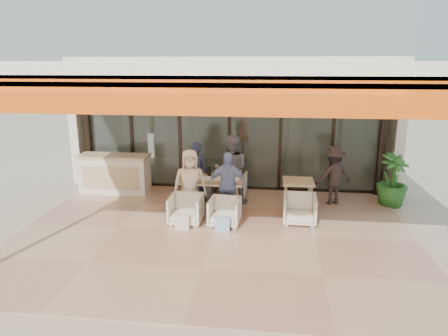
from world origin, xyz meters
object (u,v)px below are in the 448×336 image
object	(u,v)px
chair_near_right	(225,211)
diner_grey	(231,170)
chair_far_right	(233,184)
potted_palm	(392,180)
side_chair	(300,208)
host_counter	(115,174)
dining_table	(211,181)
diner_cream	(190,183)
side_table	(298,185)
standing_woman	(334,176)
diner_periwinkle	(227,185)
chair_near_left	(186,208)
chair_far_left	(201,182)
diner_navy	(197,172)

from	to	relation	value
chair_near_right	diner_grey	distance (m)	1.50
chair_far_right	potted_palm	size ratio (longest dim) A/B	0.54
diner_grey	side_chair	distance (m)	2.01
chair_far_right	host_counter	bearing A→B (deg)	2.92
dining_table	side_chair	bearing A→B (deg)	-18.16
diner_cream	side_table	distance (m)	2.50
chair_near_right	dining_table	bearing A→B (deg)	118.12
standing_woman	diner_periwinkle	bearing A→B (deg)	3.95
diner_periwinkle	potted_palm	size ratio (longest dim) A/B	1.16
diner_grey	diner_periwinkle	bearing A→B (deg)	82.79
host_counter	diner_grey	world-z (taller)	diner_grey
diner_grey	dining_table	bearing A→B (deg)	38.80
side_chair	potted_palm	world-z (taller)	potted_palm
dining_table	chair_near_right	distance (m)	1.11
side_table	potted_palm	size ratio (longest dim) A/B	0.58
diner_grey	diner_cream	bearing A→B (deg)	39.76
chair_far_right	chair_near_right	bearing A→B (deg)	91.81
chair_near_left	diner_cream	world-z (taller)	diner_cream
diner_grey	host_counter	bearing A→B (deg)	-15.14
standing_woman	diner_grey	bearing A→B (deg)	-15.43
diner_periwinkle	side_chair	xyz separation A→B (m)	(1.59, -0.21, -0.40)
diner_periwinkle	side_chair	size ratio (longest dim) A/B	2.12
host_counter	chair_near_right	xyz separation A→B (m)	(3.15, -1.84, -0.20)
side_chair	side_table	bearing A→B (deg)	91.49
chair_far_left	standing_woman	bearing A→B (deg)	-177.62
chair_far_left	diner_cream	bearing A→B (deg)	97.56
diner_navy	side_table	xyz separation A→B (m)	(2.43, -0.36, -0.13)
chair_far_left	side_table	size ratio (longest dim) A/B	0.99
host_counter	dining_table	world-z (taller)	host_counter
dining_table	side_table	bearing A→B (deg)	2.45
diner_cream	potted_palm	distance (m)	4.87
chair_near_left	diner_periwinkle	xyz separation A→B (m)	(0.84, 0.50, 0.40)
standing_woman	chair_near_right	bearing A→B (deg)	12.88
chair_far_right	side_chair	xyz separation A→B (m)	(1.59, -1.61, 0.00)
host_counter	side_table	size ratio (longest dim) A/B	2.48
side_table	standing_woman	bearing A→B (deg)	32.43
diner_grey	diner_periwinkle	world-z (taller)	diner_grey
diner_cream	standing_woman	bearing A→B (deg)	6.66
dining_table	chair_far_left	xyz separation A→B (m)	(-0.41, 0.94, -0.32)
dining_table	chair_far_right	bearing A→B (deg)	65.59
dining_table	side_table	size ratio (longest dim) A/B	2.01
side_table	chair_near_right	bearing A→B (deg)	-146.81
host_counter	chair_far_left	size ratio (longest dim) A/B	2.52
diner_grey	side_table	xyz separation A→B (m)	(1.59, -0.36, -0.22)
host_counter	chair_near_left	bearing A→B (deg)	-38.53
chair_near_left	diner_grey	size ratio (longest dim) A/B	0.41
chair_far_right	chair_near_right	xyz separation A→B (m)	(-0.00, -1.90, -0.02)
host_counter	diner_grey	bearing A→B (deg)	-7.93
diner_navy	diner_grey	xyz separation A→B (m)	(0.84, -0.00, 0.09)
diner_navy	potted_palm	world-z (taller)	diner_navy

